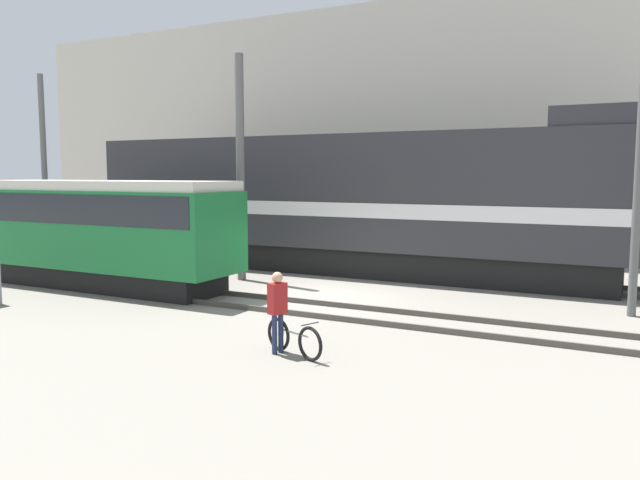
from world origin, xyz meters
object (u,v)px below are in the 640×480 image
freight_locomotive (345,202)px  bicycle (294,339)px  person (277,304)px  utility_pole_right (640,152)px  utility_pole_left (44,169)px  streetcar (106,227)px  utility_pole_center (240,169)px

freight_locomotive → bicycle: (3.68, -10.30, -2.28)m
person → utility_pole_right: utility_pole_right is taller
freight_locomotive → bicycle: 11.17m
bicycle → utility_pole_left: utility_pole_left is taller
streetcar → bicycle: streetcar is taller
freight_locomotive → utility_pole_right: (9.66, -3.25, 1.56)m
freight_locomotive → streetcar: bearing=-129.8°
utility_pole_left → freight_locomotive: bearing=15.0°
freight_locomotive → streetcar: (-5.41, -6.50, -0.66)m
utility_pole_center → utility_pole_right: 12.09m
utility_pole_right → streetcar: bearing=-167.8°
person → bicycle: bearing=1.5°
streetcar → utility_pole_left: utility_pole_left is taller
utility_pole_center → person: bearing=-50.9°
freight_locomotive → utility_pole_left: utility_pole_left is taller
utility_pole_left → utility_pole_center: bearing=0.0°
person → utility_pole_left: 17.24m
utility_pole_right → freight_locomotive: bearing=161.4°
utility_pole_left → utility_pole_right: utility_pole_right is taller
person → utility_pole_left: bearing=155.5°
streetcar → freight_locomotive: bearing=50.2°
freight_locomotive → person: 10.95m
streetcar → utility_pole_right: (15.07, 3.25, 2.22)m
streetcar → bicycle: (9.09, -3.80, -1.61)m
streetcar → utility_pole_left: size_ratio=1.20×
bicycle → person: 0.77m
utility_pole_left → bicycle: bearing=-24.0°
bicycle → utility_pole_left: 17.69m
utility_pole_left → utility_pole_right: 21.83m
freight_locomotive → bicycle: size_ratio=12.89×
streetcar → utility_pole_left: bearing=154.3°
bicycle → person: person is taller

